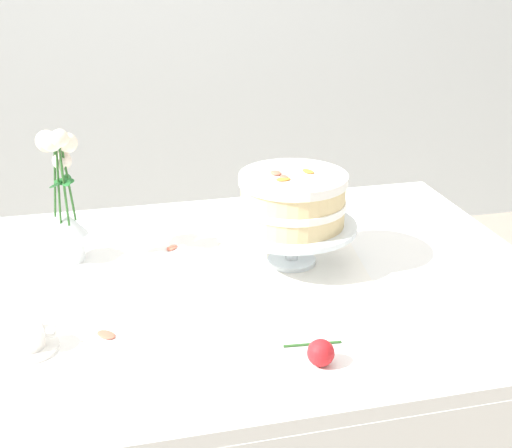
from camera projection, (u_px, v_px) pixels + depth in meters
The scene contains 9 objects.
dining_table at pixel (233, 320), 1.59m from camera, with size 1.40×1.00×0.74m.
linen_napkin at pixel (292, 263), 1.64m from camera, with size 0.32×0.32×0.00m, color white.
cake_stand at pixel (292, 230), 1.61m from camera, with size 0.29×0.29×0.10m.
layer_cake at pixel (293, 199), 1.58m from camera, with size 0.24×0.24×0.12m.
flower_vase at pixel (64, 202), 1.61m from camera, with size 0.10×0.11×0.32m.
teacup at pixel (27, 338), 1.30m from camera, with size 0.11×0.11×0.06m.
fallen_rose at pixel (321, 353), 1.26m from camera, with size 0.11×0.10×0.05m.
loose_petal_0 at pixel (172, 248), 1.72m from camera, with size 0.04×0.02×0.00m, color #E56B51.
loose_petal_1 at pixel (106, 335), 1.36m from camera, with size 0.04×0.03×0.01m, color #E56B51.
Camera 1 is at (-0.28, -1.38, 1.45)m, focal length 50.40 mm.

